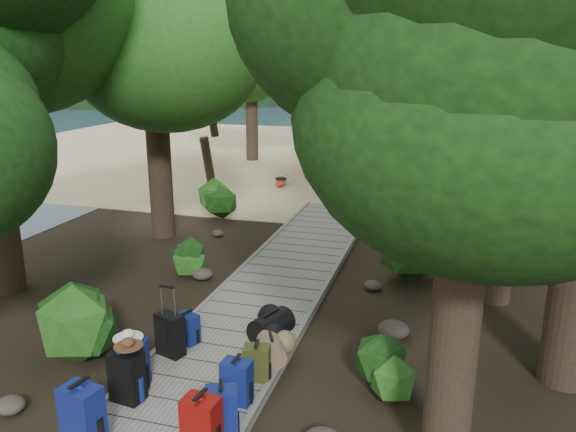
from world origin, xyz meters
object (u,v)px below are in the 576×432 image
(backpack_right_b, at_px, (222,409))
(duffel_right_black, at_px, (271,326))
(kayak, at_px, (281,180))
(lone_suitcase_on_sand, at_px, (358,192))
(backpack_left_a, at_px, (82,414))
(suitcase_on_boardwalk, at_px, (170,335))
(sun_lounger, at_px, (455,189))
(backpack_left_c, at_px, (133,362))
(backpack_left_d, at_px, (187,327))
(duffel_right_khaki, at_px, (271,350))
(backpack_right_a, at_px, (201,422))
(backpack_right_d, at_px, (257,361))
(backpack_left_b, at_px, (127,374))
(backpack_right_c, at_px, (237,380))

(backpack_right_b, bearing_deg, duffel_right_black, 71.85)
(kayak, bearing_deg, lone_suitcase_on_sand, -43.11)
(backpack_left_a, distance_m, lone_suitcase_on_sand, 12.51)
(suitcase_on_boardwalk, distance_m, sun_lounger, 12.50)
(backpack_left_c, relative_size, duffel_right_black, 1.06)
(backpack_left_d, height_order, sun_lounger, backpack_left_d)
(duffel_right_khaki, bearing_deg, backpack_right_b, -116.60)
(backpack_left_c, relative_size, backpack_right_a, 1.02)
(backpack_right_a, distance_m, backpack_right_d, 1.56)
(backpack_right_a, bearing_deg, backpack_left_c, 152.35)
(backpack_left_a, relative_size, sun_lounger, 0.48)
(backpack_left_c, bearing_deg, duffel_right_khaki, 19.48)
(backpack_right_d, xyz_separation_m, duffel_right_khaki, (0.05, 0.49, -0.08))
(duffel_right_khaki, distance_m, sun_lounger, 11.89)
(duffel_right_khaki, bearing_deg, suitcase_on_boardwalk, 163.30)
(backpack_left_b, bearing_deg, backpack_left_d, 95.32)
(backpack_right_c, distance_m, kayak, 13.45)
(backpack_left_b, distance_m, backpack_right_c, 1.41)
(backpack_left_d, xyz_separation_m, backpack_right_d, (1.38, -0.68, 0.01))
(suitcase_on_boardwalk, bearing_deg, duffel_right_black, 52.86)
(backpack_right_d, height_order, kayak, backpack_right_d)
(suitcase_on_boardwalk, bearing_deg, lone_suitcase_on_sand, 102.75)
(backpack_left_b, xyz_separation_m, backpack_right_b, (1.44, -0.32, -0.03))
(backpack_left_d, xyz_separation_m, suitcase_on_boardwalk, (-0.08, -0.41, 0.07))
(backpack_left_a, relative_size, backpack_left_c, 1.13)
(backpack_left_c, xyz_separation_m, duffel_right_khaki, (1.57, 1.12, -0.18))
(duffel_right_black, bearing_deg, lone_suitcase_on_sand, 112.24)
(duffel_right_black, height_order, suitcase_on_boardwalk, suitcase_on_boardwalk)
(backpack_left_d, distance_m, backpack_right_c, 1.81)
(backpack_right_b, relative_size, sun_lounger, 0.39)
(backpack_left_a, xyz_separation_m, sun_lounger, (3.99, 13.96, -0.23))
(backpack_right_a, bearing_deg, backpack_right_b, 74.54)
(backpack_right_d, distance_m, kayak, 12.91)
(kayak, bearing_deg, backpack_right_a, -89.04)
(backpack_left_d, xyz_separation_m, lone_suitcase_on_sand, (1.04, 9.92, -0.04))
(backpack_left_b, bearing_deg, backpack_right_d, 40.37)
(backpack_left_b, bearing_deg, backpack_right_a, -17.63)
(duffel_right_khaki, relative_size, lone_suitcase_on_sand, 0.91)
(backpack_right_a, distance_m, lone_suitcase_on_sand, 12.16)
(backpack_left_a, xyz_separation_m, backpack_left_c, (-0.10, 1.22, -0.05))
(backpack_right_d, relative_size, kayak, 0.18)
(backpack_right_d, xyz_separation_m, kayak, (-3.43, 12.44, -0.22))
(backpack_left_a, xyz_separation_m, backpack_left_b, (-0.02, 0.93, -0.04))
(backpack_left_b, height_order, backpack_right_a, backpack_left_b)
(backpack_right_a, xyz_separation_m, kayak, (-3.32, 13.99, -0.31))
(suitcase_on_boardwalk, bearing_deg, backpack_left_d, 98.55)
(backpack_left_b, xyz_separation_m, backpack_right_a, (1.33, -0.62, -0.01))
(backpack_left_c, xyz_separation_m, backpack_right_d, (1.53, 0.64, -0.10))
(backpack_right_a, bearing_deg, backpack_left_a, -161.43)
(backpack_left_c, relative_size, lone_suitcase_on_sand, 1.17)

